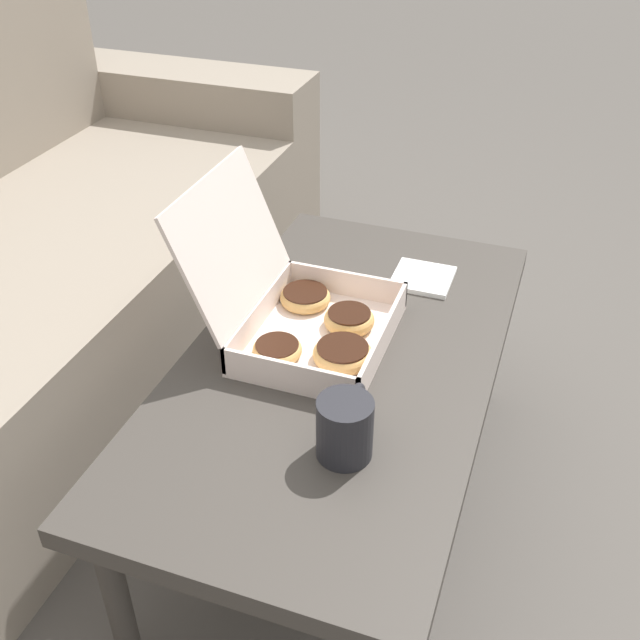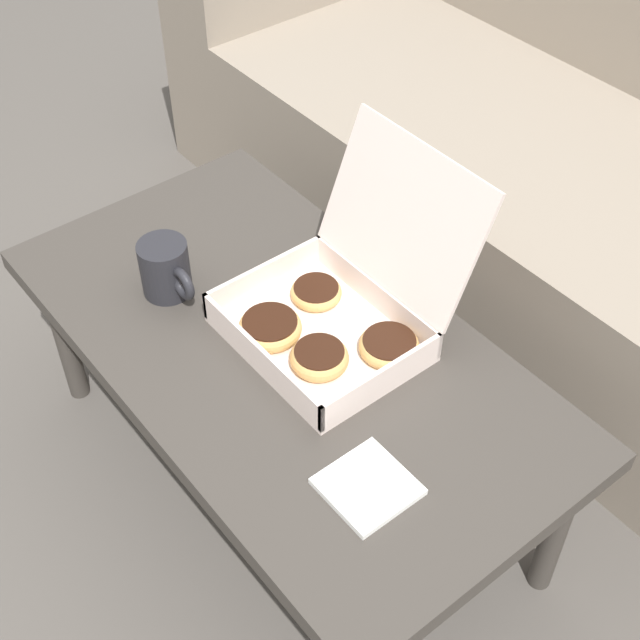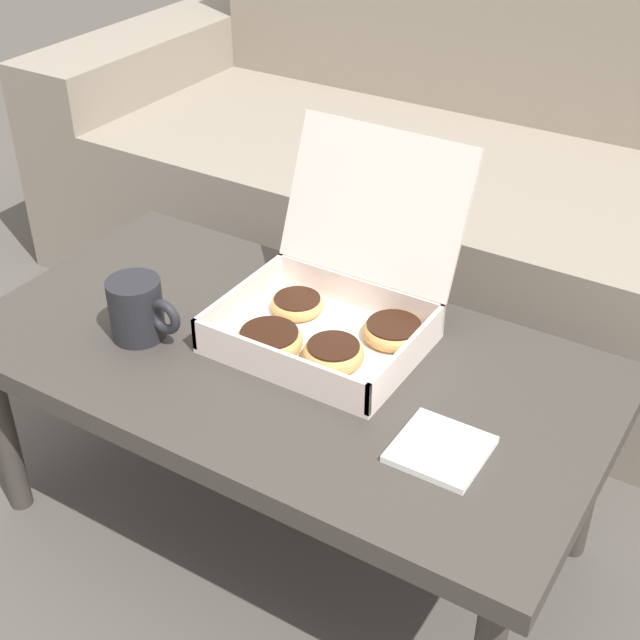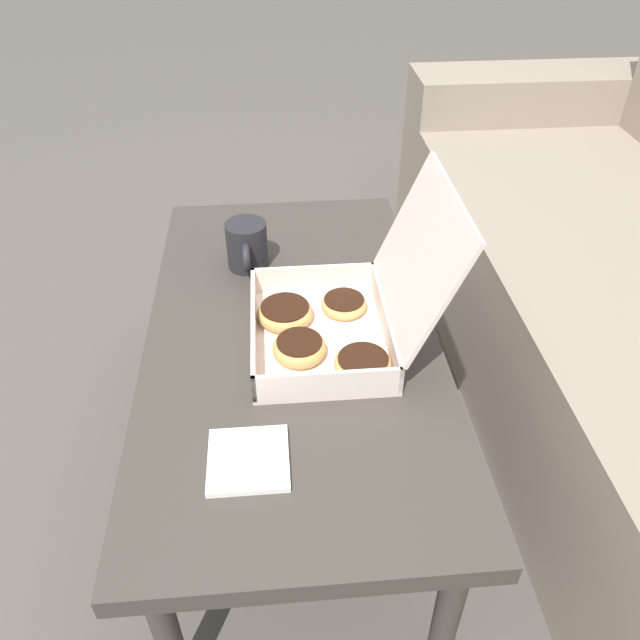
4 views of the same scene
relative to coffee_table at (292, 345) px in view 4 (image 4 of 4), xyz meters
name	(u,v)px [view 4 (image 4 of 4)]	position (x,y,z in m)	size (l,w,h in m)	color
ground_plane	(342,457)	(0.00, 0.11, -0.37)	(12.00, 12.00, 0.00)	#514C47
coffee_table	(292,345)	(0.00, 0.00, 0.00)	(1.10, 0.58, 0.41)	#3D3833
pastry_box	(336,318)	(0.04, 0.09, 0.09)	(0.34, 0.37, 0.32)	silver
coffee_mug	(247,246)	(-0.24, -0.09, 0.10)	(0.14, 0.09, 0.11)	#232328
napkin_stack	(248,460)	(0.33, -0.09, 0.05)	(0.13, 0.13, 0.01)	white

